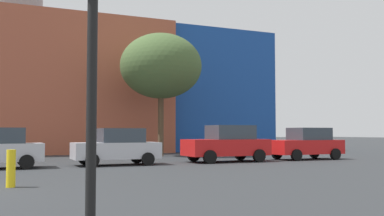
{
  "coord_description": "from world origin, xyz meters",
  "views": [
    {
      "loc": [
        2.31,
        -12.4,
        1.49
      ],
      "look_at": [
        10.42,
        5.88,
        2.55
      ],
      "focal_mm": 42.36,
      "sensor_mm": 36.0,
      "label": 1
    }
  ],
  "objects_px": {
    "parked_car_3": "(117,147)",
    "bollard_yellow_2": "(11,168)",
    "parked_car_5": "(307,144)",
    "bare_tree_0": "(161,66)",
    "parked_car_4": "(227,144)",
    "traffic_light_near_right": "(93,1)"
  },
  "relations": [
    {
      "from": "parked_car_4",
      "to": "bollard_yellow_2",
      "type": "xyz_separation_m",
      "value": [
        -10.32,
        -6.88,
        -0.4
      ]
    },
    {
      "from": "parked_car_5",
      "to": "bare_tree_0",
      "type": "relative_size",
      "value": 0.52
    },
    {
      "from": "parked_car_5",
      "to": "bare_tree_0",
      "type": "distance_m",
      "value": 10.07
    },
    {
      "from": "parked_car_3",
      "to": "bare_tree_0",
      "type": "bearing_deg",
      "value": -124.42
    },
    {
      "from": "parked_car_4",
      "to": "traffic_light_near_right",
      "type": "height_order",
      "value": "traffic_light_near_right"
    },
    {
      "from": "traffic_light_near_right",
      "to": "bollard_yellow_2",
      "type": "height_order",
      "value": "traffic_light_near_right"
    },
    {
      "from": "parked_car_3",
      "to": "parked_car_5",
      "type": "bearing_deg",
      "value": -180.0
    },
    {
      "from": "parked_car_3",
      "to": "bollard_yellow_2",
      "type": "bearing_deg",
      "value": 55.61
    },
    {
      "from": "parked_car_3",
      "to": "traffic_light_near_right",
      "type": "height_order",
      "value": "traffic_light_near_right"
    },
    {
      "from": "parked_car_4",
      "to": "bare_tree_0",
      "type": "bearing_deg",
      "value": -79.54
    },
    {
      "from": "parked_car_3",
      "to": "bollard_yellow_2",
      "type": "xyz_separation_m",
      "value": [
        -4.71,
        -6.88,
        -0.32
      ]
    },
    {
      "from": "bare_tree_0",
      "to": "bollard_yellow_2",
      "type": "height_order",
      "value": "bare_tree_0"
    },
    {
      "from": "parked_car_3",
      "to": "traffic_light_near_right",
      "type": "bearing_deg",
      "value": 74.33
    },
    {
      "from": "traffic_light_near_right",
      "to": "bollard_yellow_2",
      "type": "distance_m",
      "value": 8.38
    },
    {
      "from": "parked_car_4",
      "to": "parked_car_5",
      "type": "height_order",
      "value": "parked_car_4"
    },
    {
      "from": "parked_car_4",
      "to": "bollard_yellow_2",
      "type": "bearing_deg",
      "value": 33.68
    },
    {
      "from": "bare_tree_0",
      "to": "parked_car_4",
      "type": "bearing_deg",
      "value": -79.54
    },
    {
      "from": "bare_tree_0",
      "to": "parked_car_5",
      "type": "bearing_deg",
      "value": -46.59
    },
    {
      "from": "parked_car_3",
      "to": "parked_car_5",
      "type": "distance_m",
      "value": 10.53
    },
    {
      "from": "parked_car_4",
      "to": "bare_tree_0",
      "type": "height_order",
      "value": "bare_tree_0"
    },
    {
      "from": "bollard_yellow_2",
      "to": "parked_car_3",
      "type": "bearing_deg",
      "value": 55.61
    },
    {
      "from": "parked_car_4",
      "to": "traffic_light_near_right",
      "type": "distance_m",
      "value": 17.91
    }
  ]
}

